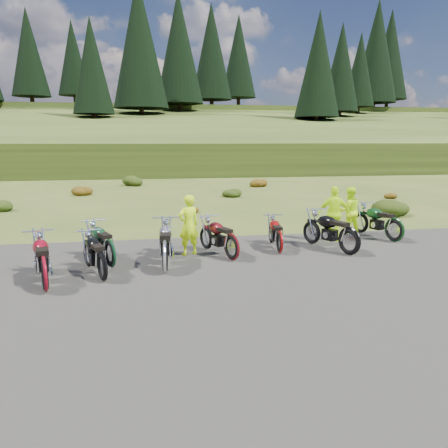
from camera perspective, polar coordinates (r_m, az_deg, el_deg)
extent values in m
plane|color=#384B19|center=(11.08, 2.05, -6.26)|extent=(300.00, 300.00, 0.00)
cube|color=black|center=(9.24, 4.60, -9.86)|extent=(20.00, 12.00, 0.04)
cube|color=#2B3E14|center=(120.43, -8.75, 9.24)|extent=(300.00, 90.00, 9.17)
cylinder|color=black|center=(81.80, -23.74, 14.38)|extent=(0.70, 0.70, 2.20)
cone|color=black|center=(82.78, -24.18, 19.82)|extent=(6.16, 6.16, 14.00)
cylinder|color=black|center=(86.61, -18.83, 14.99)|extent=(0.70, 0.70, 2.20)
cone|color=black|center=(87.52, -19.14, 19.82)|extent=(5.72, 5.72, 13.00)
cylinder|color=black|center=(60.80, -16.54, 12.76)|extent=(0.70, 0.70, 2.20)
cone|color=black|center=(61.46, -16.91, 19.19)|extent=(5.28, 5.28, 12.00)
cylinder|color=black|center=(66.47, -10.69, 13.85)|extent=(0.70, 0.70, 2.20)
cone|color=black|center=(67.73, -11.01, 22.24)|extent=(7.92, 7.92, 18.00)
cylinder|color=black|center=(72.71, -5.77, 14.66)|extent=(0.70, 0.70, 2.20)
cone|color=black|center=(73.93, -5.92, 21.95)|extent=(7.48, 7.48, 17.00)
cylinder|color=black|center=(79.38, -1.62, 15.25)|extent=(0.70, 0.70, 2.20)
cone|color=black|center=(80.55, -1.65, 21.58)|extent=(7.04, 7.04, 16.00)
cylinder|color=black|center=(86.38, 1.89, 15.56)|extent=(0.70, 0.70, 2.20)
cone|color=black|center=(87.46, 1.93, 21.06)|extent=(6.60, 6.60, 15.00)
cylinder|color=black|center=(63.76, 11.93, 12.68)|extent=(0.70, 0.70, 2.20)
cone|color=black|center=(64.52, 12.22, 19.70)|extent=(6.16, 6.16, 14.00)
cylinder|color=black|center=(71.66, 14.76, 13.30)|extent=(0.70, 0.70, 2.20)
cone|color=black|center=(72.39, 15.06, 19.15)|extent=(5.72, 5.72, 13.00)
cylinder|color=black|center=(79.69, 17.03, 13.77)|extent=(0.70, 0.70, 2.20)
cone|color=black|center=(80.39, 17.32, 18.68)|extent=(5.28, 5.28, 12.00)
cylinder|color=black|center=(87.83, 18.90, 14.14)|extent=(0.70, 0.70, 2.20)
cone|color=black|center=(89.03, 19.31, 20.50)|extent=(7.92, 7.92, 18.00)
cylinder|color=black|center=(96.04, 20.45, 14.44)|extent=(0.70, 0.70, 2.20)
cone|color=black|center=(97.18, 20.84, 19.96)|extent=(7.48, 7.48, 17.00)
ellipsoid|color=black|center=(22.94, -27.20, 2.28)|extent=(1.03, 1.03, 0.61)
ellipsoid|color=#63330C|center=(27.42, -18.13, 4.33)|extent=(1.30, 1.30, 0.77)
ellipsoid|color=black|center=(32.41, -11.70, 5.72)|extent=(1.56, 1.56, 0.92)
ellipsoid|color=#63330C|center=(19.88, -4.47, 2.08)|extent=(0.77, 0.77, 0.45)
ellipsoid|color=black|center=(25.47, 0.95, 4.23)|extent=(1.03, 1.03, 0.61)
ellipsoid|color=#63330C|center=(31.23, 4.41, 5.58)|extent=(1.30, 1.30, 0.77)
ellipsoid|color=black|center=(20.55, 21.07, 2.33)|extent=(1.56, 1.56, 0.92)
ellipsoid|color=#63330C|center=(26.57, 20.65, 3.64)|extent=(0.77, 0.77, 0.45)
imported|color=#BAE90C|center=(12.44, -4.66, -0.27)|extent=(0.74, 0.62, 1.73)
imported|color=#BAE90C|center=(15.62, 15.99, 1.53)|extent=(0.83, 0.66, 1.67)
imported|color=#BAE90C|center=(14.55, 14.21, 1.18)|extent=(1.13, 0.73, 1.79)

